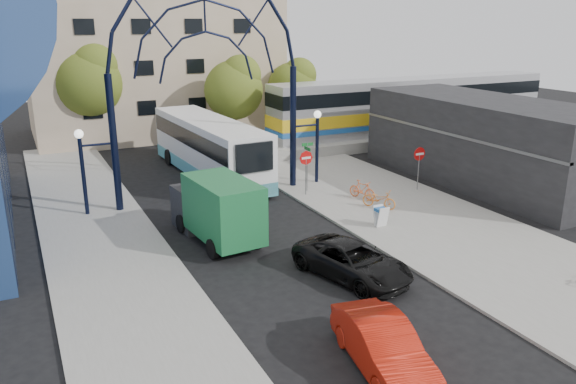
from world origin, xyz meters
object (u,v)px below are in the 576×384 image
do_not_enter_sign (419,158)px  red_sedan (383,346)px  tree_north_c (294,85)px  bike_near_a (379,199)px  black_suv (352,261)px  city_bus (209,147)px  tree_north_a (235,87)px  gateway_arch (206,39)px  train_car (413,104)px  sandwich_board (381,214)px  bike_near_b (362,190)px  green_truck (216,208)px  stop_sign (306,162)px  street_name_sign (307,156)px  tree_north_b (90,79)px

do_not_enter_sign → red_sedan: size_ratio=0.56×
tree_north_c → red_sedan: 33.98m
bike_near_a → black_suv: bearing=-163.6°
do_not_enter_sign → bike_near_a: size_ratio=1.35×
tree_north_c → city_bus: 14.44m
tree_north_a → gateway_arch: bearing=-117.2°
train_car → city_bus: (-18.58, -3.46, -1.03)m
sandwich_board → tree_north_a: size_ratio=0.14×
bike_near_b → do_not_enter_sign: bearing=-20.5°
tree_north_c → red_sedan: bearing=-112.6°
gateway_arch → green_truck: size_ratio=2.26×
black_suv → bike_near_a: size_ratio=2.68×
stop_sign → bike_near_a: 4.61m
tree_north_a → green_truck: (-7.93, -17.82, -3.13)m
do_not_enter_sign → sandwich_board: size_ratio=2.51×
street_name_sign → train_car: bearing=32.4°
sandwich_board → red_sedan: bearing=-125.0°
tree_north_a → red_sedan: 30.27m
stop_sign → street_name_sign: 0.74m
stop_sign → bike_near_a: bearing=-58.5°
bike_near_a → red_sedan: bearing=-156.2°
street_name_sign → tree_north_c: tree_north_c is taller
street_name_sign → black_suv: 11.20m
do_not_enter_sign → train_car: size_ratio=0.10×
street_name_sign → red_sedan: (-6.08, -15.87, -1.40)m
stop_sign → train_car: (15.20, 10.00, 0.91)m
do_not_enter_sign → train_car: bearing=53.1°
sandwich_board → green_truck: green_truck is taller
tree_north_c → train_car: bearing=-37.0°
city_bus → green_truck: size_ratio=2.19×
tree_north_b → bike_near_b: size_ratio=4.75×
stop_sign → red_sedan: stop_sign is taller
gateway_arch → tree_north_c: 18.95m
bike_near_b → sandwich_board: bearing=-132.7°
gateway_arch → street_name_sign: size_ratio=4.87×
do_not_enter_sign → bike_near_b: bearing=-179.6°
gateway_arch → tree_north_a: 13.98m
stop_sign → red_sedan: size_ratio=0.57×
do_not_enter_sign → tree_north_c: tree_north_c is taller
tree_north_a → red_sedan: size_ratio=1.59×
red_sedan → sandwich_board: bearing=64.9°
street_name_sign → train_car: size_ratio=0.11×
bike_near_a → bike_near_b: bearing=55.1°
stop_sign → do_not_enter_sign: 6.51m
gateway_arch → green_truck: 9.39m
tree_north_a → do_not_enter_sign: bearing=-73.0°
stop_sign → green_truck: 7.69m
red_sedan → bike_near_a: (7.97, 11.51, -0.13)m
tree_north_a → bike_near_a: bearing=-86.8°
tree_north_a → bike_near_a: tree_north_a is taller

